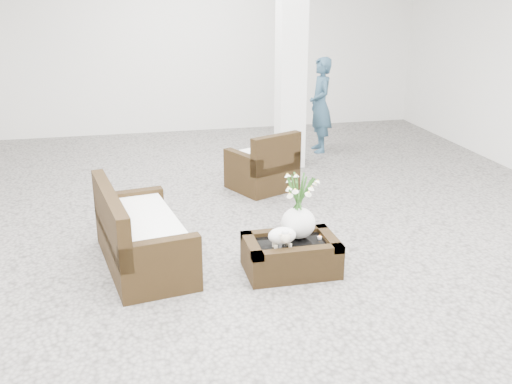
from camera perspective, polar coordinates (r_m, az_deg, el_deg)
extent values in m
plane|color=gray|center=(6.56, -0.19, -4.83)|extent=(11.00, 11.00, 0.00)
cube|color=white|center=(9.05, 3.43, 13.35)|extent=(0.40, 0.40, 3.50)
cube|color=#32220E|center=(5.86, 3.38, -6.27)|extent=(0.90, 0.60, 0.31)
ellipsoid|color=white|center=(5.64, 2.54, -4.42)|extent=(0.28, 0.23, 0.21)
cylinder|color=white|center=(5.89, 6.18, -4.38)|extent=(0.04, 0.04, 0.03)
cube|color=#32220E|center=(8.14, 0.57, 3.12)|extent=(1.02, 1.00, 0.83)
cube|color=#32220E|center=(6.00, -10.86, -3.31)|extent=(0.99, 1.65, 0.83)
imported|color=#2E4E66|center=(10.06, 6.26, 8.36)|extent=(0.42, 0.60, 1.59)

